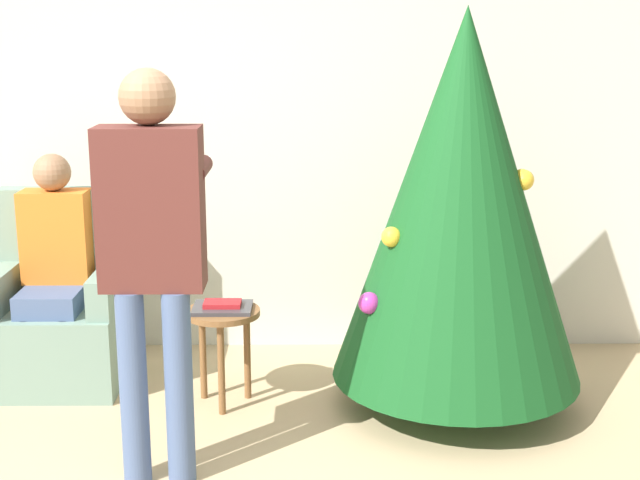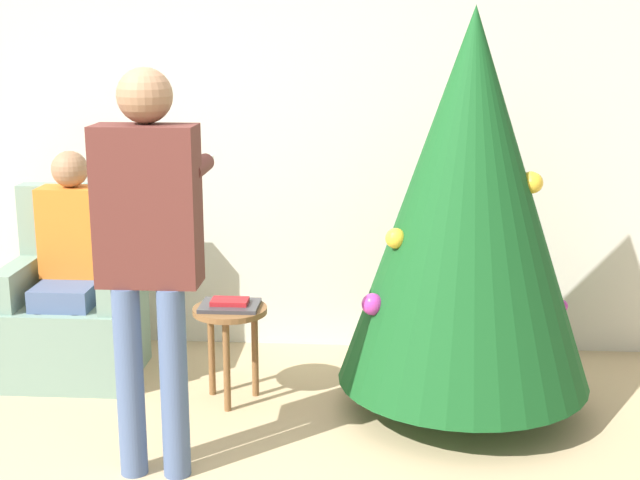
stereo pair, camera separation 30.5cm
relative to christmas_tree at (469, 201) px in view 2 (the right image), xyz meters
name	(u,v)px [view 2 (the right image)]	position (x,y,z in m)	size (l,w,h in m)	color
wall_back	(231,125)	(-1.32, 0.93, 0.26)	(8.00, 0.06, 2.70)	beige
christmas_tree	(469,201)	(0.00, 0.00, 0.00)	(1.26, 1.26, 2.02)	brown
armchair	(76,311)	(-2.12, 0.36, -0.73)	(0.70, 0.62, 1.05)	gray
person_seated	(71,256)	(-2.12, 0.33, -0.40)	(0.36, 0.46, 1.26)	#475B84
person_standing	(149,236)	(-1.40, -0.72, -0.03)	(0.44, 0.57, 1.76)	#475B84
side_stool	(230,324)	(-1.19, 0.03, -0.67)	(0.38, 0.38, 0.51)	brown
laptop	(230,306)	(-1.19, 0.03, -0.57)	(0.30, 0.23, 0.02)	#38383D
book	(230,302)	(-1.19, 0.03, -0.55)	(0.19, 0.12, 0.02)	#B21E23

